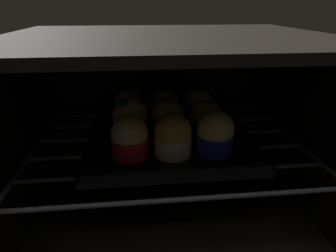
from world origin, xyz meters
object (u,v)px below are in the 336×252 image
object	(u,v)px
muffin_row0_col2	(215,134)
muffin_row1_col2	(205,119)
muffin_row0_col1	(175,136)
muffin_row1_col1	(167,119)
muffin_row2_col0	(129,107)
muffin_row2_col2	(198,106)
baking_tray	(168,138)
muffin_row2_col1	(164,108)
muffin_row1_col0	(130,119)
muffin_row0_col0	(130,138)

from	to	relation	value
muffin_row0_col2	muffin_row1_col2	world-z (taller)	muffin_row0_col2
muffin_row0_col1	muffin_row1_col1	xyz separation A→B (cm)	(-0.52, 8.22, 0.15)
muffin_row2_col0	muffin_row2_col2	size ratio (longest dim) A/B	0.98
muffin_row0_col1	muffin_row1_col2	xyz separation A→B (cm)	(7.42, 7.87, -0.17)
muffin_row1_col1	muffin_row2_col2	size ratio (longest dim) A/B	1.03
baking_tray	muffin_row2_col1	world-z (taller)	muffin_row2_col1
muffin_row1_col0	muffin_row1_col1	world-z (taller)	muffin_row1_col1
baking_tray	muffin_row2_col2	size ratio (longest dim) A/B	3.91
muffin_row0_col2	muffin_row1_col0	distance (cm)	17.49
baking_tray	muffin_row0_col0	size ratio (longest dim) A/B	4.21
muffin_row1_col1	muffin_row2_col1	xyz separation A→B (cm)	(0.22, 7.79, -0.34)
muffin_row2_col0	muffin_row2_col1	bearing A→B (deg)	-3.50
muffin_row2_col0	muffin_row1_col2	bearing A→B (deg)	-28.71
muffin_row1_col2	muffin_row1_col1	bearing A→B (deg)	177.52
muffin_row0_col0	muffin_row2_col2	size ratio (longest dim) A/B	0.93
muffin_row1_col2	muffin_row2_col2	world-z (taller)	muffin_row2_col2
muffin_row2_col1	muffin_row0_col1	bearing A→B (deg)	-88.93
muffin_row1_col0	muffin_row2_col2	bearing A→B (deg)	25.35
muffin_row1_col2	muffin_row2_col0	bearing A→B (deg)	151.29
muffin_row0_col0	muffin_row0_col2	distance (cm)	15.33
muffin_row2_col0	muffin_row2_col2	world-z (taller)	muffin_row2_col2
muffin_row1_col2	muffin_row2_col0	xyz separation A→B (cm)	(-15.74, 8.62, 0.27)
muffin_row0_col1	muffin_row2_col2	world-z (taller)	muffin_row2_col2
muffin_row0_col0	muffin_row1_col2	bearing A→B (deg)	25.95
muffin_row1_col2	muffin_row0_col2	bearing A→B (deg)	-90.07
muffin_row2_col0	muffin_row2_col1	distance (cm)	8.04
muffin_row0_col1	muffin_row1_col2	size ratio (longest dim) A/B	1.00
muffin_row1_col0	muffin_row2_col0	world-z (taller)	muffin_row1_col0
muffin_row0_col0	muffin_row1_col1	distance (cm)	10.75
muffin_row2_col1	muffin_row1_col2	bearing A→B (deg)	-46.48
baking_tray	muffin_row0_col2	bearing A→B (deg)	-46.67
baking_tray	muffin_row1_col1	world-z (taller)	muffin_row1_col1
baking_tray	muffin_row1_col0	xyz separation A→B (cm)	(-7.62, 0.31, 4.41)
muffin_row2_col1	muffin_row0_col2	bearing A→B (deg)	-64.24
muffin_row0_col1	muffin_row0_col2	world-z (taller)	muffin_row0_col2
muffin_row2_col0	muffin_row2_col2	distance (cm)	15.88
muffin_row2_col1	muffin_row2_col2	distance (cm)	7.84
muffin_row1_col1	muffin_row2_col2	bearing A→B (deg)	43.24
muffin_row0_col1	muffin_row2_col1	xyz separation A→B (cm)	(-0.30, 16.00, -0.19)
muffin_row0_col1	muffin_row1_col0	world-z (taller)	muffin_row1_col0
muffin_row1_col0	muffin_row2_col1	bearing A→B (deg)	44.69
muffin_row0_col1	baking_tray	bearing A→B (deg)	91.95
muffin_row0_col1	muffin_row1_col0	bearing A→B (deg)	132.97
muffin_row0_col0	muffin_row0_col2	size ratio (longest dim) A/B	0.95
muffin_row2_col2	muffin_row1_col1	bearing A→B (deg)	-136.76
baking_tray	muffin_row2_col0	size ratio (longest dim) A/B	4.00
baking_tray	muffin_row1_col2	distance (cm)	8.63
muffin_row1_col1	muffin_row2_col2	xyz separation A→B (cm)	(8.06, 7.58, -0.20)
muffin_row1_col0	muffin_row1_col2	distance (cm)	15.34
muffin_row0_col1	muffin_row2_col1	bearing A→B (deg)	91.07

